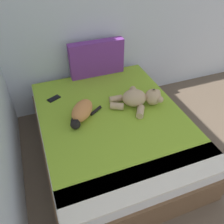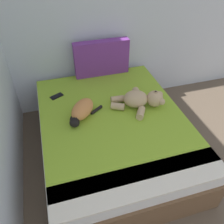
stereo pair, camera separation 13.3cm
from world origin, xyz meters
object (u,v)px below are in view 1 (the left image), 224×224
cell_phone (54,99)px  patterned_cushion (97,59)px  teddy_bear (140,98)px  cat (82,112)px  bed (113,135)px

cell_phone → patterned_cushion: bearing=29.1°
teddy_bear → cell_phone: size_ratio=3.65×
cat → teddy_bear: 0.65m
cat → patterned_cushion: bearing=61.8°
teddy_bear → cell_phone: bearing=153.7°
teddy_bear → cat: bearing=179.3°
teddy_bear → cell_phone: (-0.87, 0.43, -0.08)m
patterned_cushion → teddy_bear: 0.83m
bed → patterned_cushion: (0.11, 0.88, 0.49)m
cat → teddy_bear: bearing=-0.7°
bed → teddy_bear: size_ratio=3.21×
patterned_cushion → cat: patterned_cushion is taller
patterned_cushion → cat: (-0.42, -0.78, -0.15)m
patterned_cushion → cell_phone: bearing=-150.9°
patterned_cushion → teddy_bear: (0.23, -0.79, -0.14)m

